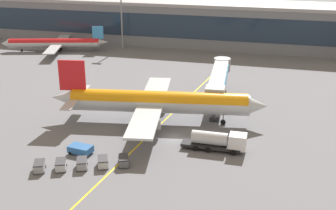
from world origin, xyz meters
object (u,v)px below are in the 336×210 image
baggage_cart_2 (82,163)px  commuter_jet_far (55,43)px  baggage_cart_1 (61,165)px  baggage_cart_3 (103,162)px  baggage_cart_0 (39,166)px  main_airliner (157,102)px  fuel_tanker (218,141)px  pushback_tug (81,149)px  baggage_cart_4 (123,161)px

baggage_cart_2 → commuter_jet_far: commuter_jet_far is taller
baggage_cart_1 → baggage_cart_3: same height
baggage_cart_0 → baggage_cart_3: size_ratio=1.00×
main_airliner → fuel_tanker: size_ratio=3.83×
fuel_tanker → baggage_cart_2: size_ratio=3.56×
baggage_cart_1 → baggage_cart_3: 6.40m
baggage_cart_3 → baggage_cart_0: bearing=-157.1°
commuter_jet_far → baggage_cart_3: bearing=-56.8°
baggage_cart_0 → baggage_cart_3: 9.60m
fuel_tanker → baggage_cart_1: size_ratio=3.56×
main_airliner → fuel_tanker: main_airliner is taller
main_airliner → baggage_cart_3: main_airliner is taller
pushback_tug → commuter_jet_far: 73.76m
baggage_cart_2 → baggage_cart_3: (2.95, 1.25, 0.00)m
baggage_cart_2 → baggage_cart_4: size_ratio=1.00×
commuter_jet_far → baggage_cart_0: bearing=-63.8°
baggage_cart_2 → commuter_jet_far: size_ratio=0.09×
pushback_tug → baggage_cart_2: (2.24, -4.45, -0.07)m
baggage_cart_1 → baggage_cart_4: same height
baggage_cart_4 → baggage_cart_1: bearing=-157.1°
baggage_cart_2 → baggage_cart_0: bearing=-157.1°
baggage_cart_4 → pushback_tug: bearing=166.4°
main_airliner → baggage_cart_1: size_ratio=13.61×
baggage_cart_4 → commuter_jet_far: (-46.28, 65.07, 1.87)m
baggage_cart_1 → baggage_cart_2: size_ratio=1.00×
fuel_tanker → commuter_jet_far: commuter_jet_far is taller
pushback_tug → baggage_cart_3: size_ratio=1.35×
fuel_tanker → baggage_cart_3: 19.36m
main_airliner → baggage_cart_0: (-12.16, -23.07, -3.41)m
baggage_cart_2 → baggage_cart_3: bearing=22.9°
baggage_cart_2 → baggage_cart_3: 3.20m
baggage_cart_4 → baggage_cart_2: bearing=-157.1°
fuel_tanker → baggage_cart_3: (-16.44, -10.19, -0.96)m
pushback_tug → baggage_cart_3: (5.19, -3.21, -0.07)m
commuter_jet_far → pushback_tug: bearing=-58.9°
baggage_cart_3 → baggage_cart_4: same height
baggage_cart_1 → fuel_tanker: bearing=29.6°
baggage_cart_2 → baggage_cart_1: bearing=-157.1°
fuel_tanker → baggage_cart_0: size_ratio=3.56×
fuel_tanker → commuter_jet_far: (-59.77, 56.13, 0.90)m
pushback_tug → baggage_cart_4: 8.37m
main_airliner → baggage_cart_3: size_ratio=13.61×
baggage_cart_3 → fuel_tanker: bearing=31.8°
main_airliner → pushback_tug: main_airliner is taller
baggage_cart_3 → baggage_cart_4: bearing=22.9°
fuel_tanker → baggage_cart_1: fuel_tanker is taller
baggage_cart_3 → pushback_tug: bearing=148.3°
pushback_tug → baggage_cart_1: baggage_cart_1 is taller
baggage_cart_2 → fuel_tanker: bearing=30.5°
baggage_cart_1 → baggage_cart_3: size_ratio=1.00×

